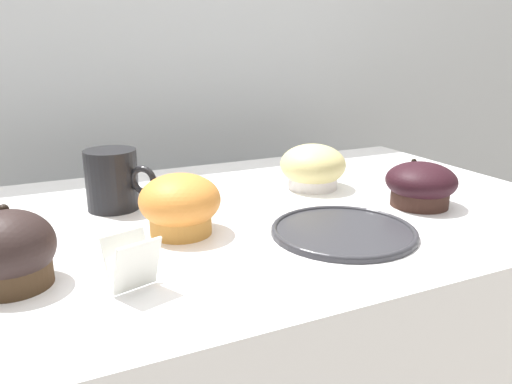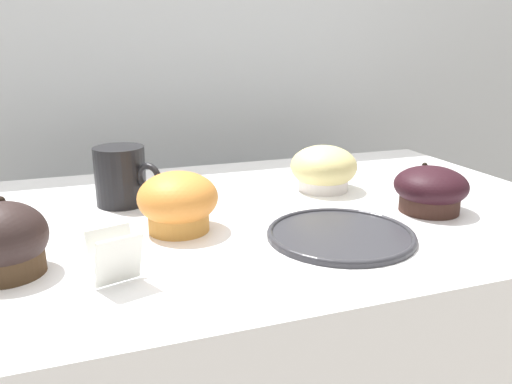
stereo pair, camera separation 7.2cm
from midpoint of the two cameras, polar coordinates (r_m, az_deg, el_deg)
name	(u,v)px [view 1 (the left image)]	position (r m, az deg, el deg)	size (l,w,h in m)	color
wall_back	(161,155)	(1.35, -12.36, 4.18)	(3.20, 0.10, 1.80)	#B2B7BC
muffin_front_center	(313,168)	(0.90, 4.22, 2.77)	(0.12, 0.12, 0.08)	white
muffin_back_left	(10,252)	(0.61, -29.46, -6.06)	(0.10, 0.10, 0.09)	#3E2B1A
muffin_back_right	(180,205)	(0.69, -11.66, -1.48)	(0.11, 0.11, 0.08)	#C88639
muffin_front_left	(421,185)	(0.83, 15.97, 0.77)	(0.11, 0.11, 0.07)	#37211A
coffee_cup	(113,178)	(0.82, -18.52, 1.45)	(0.10, 0.10, 0.09)	black
serving_plate	(344,231)	(0.69, 7.05, -4.48)	(0.20, 0.20, 0.01)	#2D2D33
price_card	(132,263)	(0.55, -17.68, -7.81)	(0.06, 0.05, 0.06)	white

